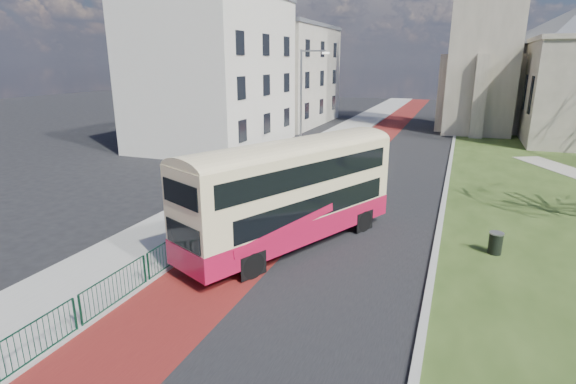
% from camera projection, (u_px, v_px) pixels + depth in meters
% --- Properties ---
extents(ground, '(160.00, 160.00, 0.00)m').
position_uv_depth(ground, '(252.00, 272.00, 16.26)').
color(ground, black).
rests_on(ground, ground).
extents(road_carriageway, '(9.00, 120.00, 0.01)m').
position_uv_depth(road_carriageway, '(385.00, 163.00, 33.66)').
color(road_carriageway, black).
rests_on(road_carriageway, ground).
extents(bus_lane, '(3.40, 120.00, 0.01)m').
position_uv_depth(bus_lane, '(349.00, 160.00, 34.59)').
color(bus_lane, '#591414').
rests_on(bus_lane, ground).
extents(pavement_west, '(4.00, 120.00, 0.12)m').
position_uv_depth(pavement_west, '(303.00, 156.00, 35.88)').
color(pavement_west, gray).
rests_on(pavement_west, ground).
extents(kerb_west, '(0.25, 120.00, 0.13)m').
position_uv_depth(kerb_west, '(327.00, 157.00, 35.19)').
color(kerb_west, '#999993').
rests_on(kerb_west, ground).
extents(kerb_east, '(0.25, 80.00, 0.13)m').
position_uv_depth(kerb_east, '(450.00, 161.00, 33.85)').
color(kerb_east, '#999993').
rests_on(kerb_east, ground).
extents(pedestrian_railing, '(0.07, 24.00, 1.12)m').
position_uv_depth(pedestrian_railing, '(231.00, 214.00, 20.70)').
color(pedestrian_railing, '#0D3A26').
rests_on(pedestrian_railing, ground).
extents(street_block_near, '(10.30, 14.30, 13.00)m').
position_uv_depth(street_block_near, '(213.00, 71.00, 38.95)').
color(street_block_near, silver).
rests_on(street_block_near, ground).
extents(street_block_far, '(10.30, 16.30, 11.50)m').
position_uv_depth(street_block_far, '(282.00, 75.00, 53.49)').
color(street_block_far, '#B3AB97').
rests_on(street_block_far, ground).
extents(streetlamp, '(2.13, 0.18, 8.00)m').
position_uv_depth(streetlamp, '(303.00, 100.00, 32.58)').
color(streetlamp, gray).
rests_on(streetlamp, pavement_west).
extents(bus, '(6.34, 10.16, 4.23)m').
position_uv_depth(bus, '(292.00, 189.00, 17.94)').
color(bus, '#A60F33').
rests_on(bus, ground).
extents(litter_bin, '(0.70, 0.70, 0.88)m').
position_uv_depth(litter_bin, '(495.00, 243.00, 17.61)').
color(litter_bin, black).
rests_on(litter_bin, grass_green).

